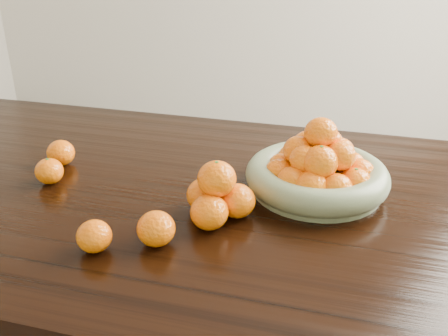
% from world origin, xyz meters
% --- Properties ---
extents(dining_table, '(2.00, 1.00, 0.75)m').
position_xyz_m(dining_table, '(0.00, 0.00, 0.66)').
color(dining_table, black).
rests_on(dining_table, ground).
extents(fruit_bowl, '(0.34, 0.34, 0.18)m').
position_xyz_m(fruit_bowl, '(0.24, 0.08, 0.80)').
color(fruit_bowl, gray).
rests_on(fruit_bowl, dining_table).
extents(orange_pyramid, '(0.16, 0.15, 0.13)m').
position_xyz_m(orange_pyramid, '(0.04, -0.10, 0.80)').
color(orange_pyramid, orange).
rests_on(orange_pyramid, dining_table).
extents(loose_orange_0, '(0.07, 0.07, 0.06)m').
position_xyz_m(loose_orange_0, '(-0.40, -0.05, 0.78)').
color(loose_orange_0, orange).
rests_on(loose_orange_0, dining_table).
extents(loose_orange_1, '(0.07, 0.07, 0.06)m').
position_xyz_m(loose_orange_1, '(-0.15, -0.28, 0.78)').
color(loose_orange_1, orange).
rests_on(loose_orange_1, dining_table).
extents(loose_orange_2, '(0.08, 0.08, 0.07)m').
position_xyz_m(loose_orange_2, '(-0.04, -0.23, 0.79)').
color(loose_orange_2, orange).
rests_on(loose_orange_2, dining_table).
extents(loose_orange_3, '(0.07, 0.07, 0.07)m').
position_xyz_m(loose_orange_3, '(-0.43, 0.05, 0.78)').
color(loose_orange_3, orange).
rests_on(loose_orange_3, dining_table).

